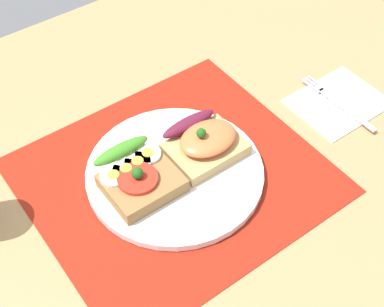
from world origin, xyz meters
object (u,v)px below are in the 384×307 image
(sandwich_egg_tomato, at_px, (137,175))
(sandwich_salmon, at_px, (205,143))
(plate, at_px, (175,173))
(napkin, at_px, (338,102))
(fork, at_px, (336,101))

(sandwich_egg_tomato, height_order, sandwich_salmon, sandwich_salmon)
(plate, distance_m, napkin, 0.30)
(napkin, bearing_deg, fork, 176.99)
(sandwich_egg_tomato, distance_m, fork, 0.35)
(napkin, bearing_deg, plate, 174.06)
(sandwich_egg_tomato, xyz_separation_m, napkin, (0.35, -0.04, -0.03))
(fork, bearing_deg, sandwich_egg_tomato, 172.94)
(sandwich_egg_tomato, relative_size, napkin, 0.70)
(sandwich_egg_tomato, relative_size, fork, 0.65)
(sandwich_salmon, height_order, napkin, sandwich_salmon)
(napkin, bearing_deg, sandwich_egg_tomato, 173.01)
(plate, xyz_separation_m, sandwich_egg_tomato, (-0.05, 0.01, 0.02))
(napkin, relative_size, fork, 0.94)
(sandwich_egg_tomato, bearing_deg, plate, -12.67)
(sandwich_egg_tomato, distance_m, napkin, 0.35)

